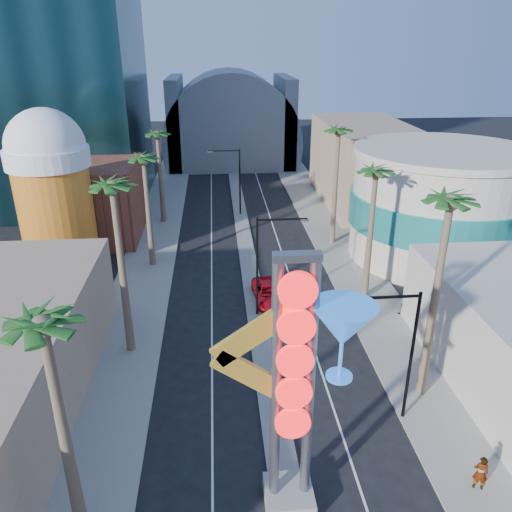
# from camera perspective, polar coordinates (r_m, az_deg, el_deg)

# --- Properties ---
(sidewalk_west) EXTENTS (5.00, 100.00, 0.15)m
(sidewalk_west) POSITION_cam_1_polar(r_m,az_deg,el_deg) (52.58, -11.66, 1.27)
(sidewalk_west) COLOR gray
(sidewalk_west) RESTS_ON ground
(sidewalk_east) EXTENTS (5.00, 100.00, 0.15)m
(sidewalk_east) POSITION_cam_1_polar(r_m,az_deg,el_deg) (53.61, 8.93, 1.92)
(sidewalk_east) COLOR gray
(sidewalk_east) RESTS_ON ground
(median) EXTENTS (1.60, 84.00, 0.15)m
(median) POSITION_cam_1_polar(r_m,az_deg,el_deg) (55.03, -1.46, 2.79)
(median) COLOR gray
(median) RESTS_ON ground
(brick_filler_west) EXTENTS (10.00, 10.00, 8.00)m
(brick_filler_west) POSITION_cam_1_polar(r_m,az_deg,el_deg) (55.26, -18.40, 5.96)
(brick_filler_west) COLOR brown
(brick_filler_west) RESTS_ON ground
(filler_east) EXTENTS (10.00, 20.00, 10.00)m
(filler_east) POSITION_cam_1_polar(r_m,az_deg,el_deg) (65.83, 12.22, 10.25)
(filler_east) COLOR tan
(filler_east) RESTS_ON ground
(beer_mug) EXTENTS (7.00, 7.00, 14.50)m
(beer_mug) POSITION_cam_1_polar(r_m,az_deg,el_deg) (47.10, -22.24, 7.36)
(beer_mug) COLOR #CE5D1B
(beer_mug) RESTS_ON ground
(turquoise_building) EXTENTS (16.60, 16.60, 10.60)m
(turquoise_building) POSITION_cam_1_polar(r_m,az_deg,el_deg) (50.22, 20.12, 5.50)
(turquoise_building) COLOR beige
(turquoise_building) RESTS_ON ground
(canopy) EXTENTS (22.00, 16.00, 22.00)m
(canopy) POSITION_cam_1_polar(r_m,az_deg,el_deg) (86.76, -2.87, 13.43)
(canopy) COLOR slate
(canopy) RESTS_ON ground
(neon_sign) EXTENTS (6.53, 2.60, 12.55)m
(neon_sign) POSITION_cam_1_polar(r_m,az_deg,el_deg) (20.79, 6.57, -13.00)
(neon_sign) COLOR gray
(neon_sign) RESTS_ON ground
(streetlight_0) EXTENTS (3.79, 0.25, 8.00)m
(streetlight_0) POSITION_cam_1_polar(r_m,az_deg,el_deg) (36.63, 1.00, -0.16)
(streetlight_0) COLOR black
(streetlight_0) RESTS_ON ground
(streetlight_1) EXTENTS (3.79, 0.25, 8.00)m
(streetlight_1) POSITION_cam_1_polar(r_m,az_deg,el_deg) (59.26, -2.40, 9.18)
(streetlight_1) COLOR black
(streetlight_1) RESTS_ON ground
(streetlight_2) EXTENTS (3.45, 0.25, 8.00)m
(streetlight_2) POSITION_cam_1_polar(r_m,az_deg,el_deg) (27.70, 16.58, -9.84)
(streetlight_2) COLOR black
(streetlight_2) RESTS_ON ground
(palm_0) EXTENTS (2.40, 2.40, 11.70)m
(palm_0) POSITION_cam_1_polar(r_m,az_deg,el_deg) (19.18, -22.95, -8.95)
(palm_0) COLOR brown
(palm_0) RESTS_ON ground
(palm_1) EXTENTS (2.40, 2.40, 12.70)m
(palm_1) POSITION_cam_1_polar(r_m,az_deg,el_deg) (31.25, -15.97, 6.30)
(palm_1) COLOR brown
(palm_1) RESTS_ON ground
(palm_2) EXTENTS (2.40, 2.40, 11.20)m
(palm_2) POSITION_cam_1_polar(r_m,az_deg,el_deg) (44.94, -12.67, 9.99)
(palm_2) COLOR brown
(palm_2) RESTS_ON ground
(palm_3) EXTENTS (2.40, 2.40, 11.20)m
(palm_3) POSITION_cam_1_polar(r_m,az_deg,el_deg) (56.61, -11.18, 12.85)
(palm_3) COLOR brown
(palm_3) RESTS_ON ground
(palm_5) EXTENTS (2.40, 2.40, 13.20)m
(palm_5) POSITION_cam_1_polar(r_m,az_deg,el_deg) (27.50, 21.14, 4.25)
(palm_5) COLOR brown
(palm_5) RESTS_ON ground
(palm_6) EXTENTS (2.40, 2.40, 11.70)m
(palm_6) POSITION_cam_1_polar(r_m,az_deg,el_deg) (38.53, 13.49, 8.37)
(palm_6) COLOR brown
(palm_6) RESTS_ON ground
(palm_7) EXTENTS (2.40, 2.40, 12.70)m
(palm_7) POSITION_cam_1_polar(r_m,az_deg,el_deg) (49.60, 9.41, 13.08)
(palm_7) COLOR brown
(palm_7) RESTS_ON ground
(red_pickup) EXTENTS (2.69, 5.39, 1.47)m
(red_pickup) POSITION_cam_1_polar(r_m,az_deg,el_deg) (40.51, 1.56, -4.22)
(red_pickup) COLOR #AE0D17
(red_pickup) RESTS_ON ground
(pedestrian_a) EXTENTS (0.79, 0.63, 1.89)m
(pedestrian_a) POSITION_cam_1_polar(r_m,az_deg,el_deg) (27.40, 24.28, -21.64)
(pedestrian_a) COLOR gray
(pedestrian_a) RESTS_ON sidewalk_east
(pedestrian_b) EXTENTS (1.03, 0.84, 1.96)m
(pedestrian_b) POSITION_cam_1_polar(r_m,az_deg,el_deg) (39.92, 16.42, -5.07)
(pedestrian_b) COLOR gray
(pedestrian_b) RESTS_ON sidewalk_east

